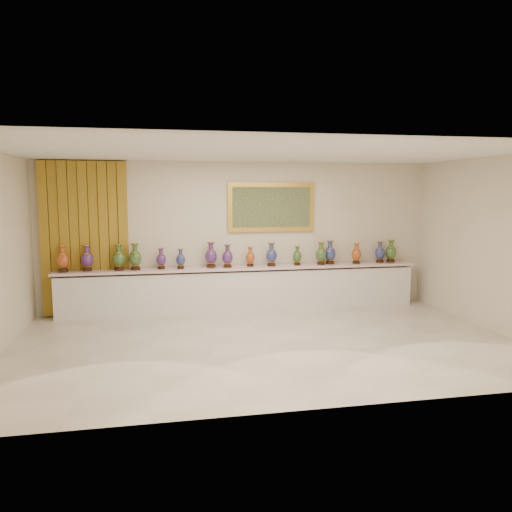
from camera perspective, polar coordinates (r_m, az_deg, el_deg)
The scene contains 20 objects.
ground at distance 8.09m, azimuth 1.15°, elevation -9.90°, with size 8.00×8.00×0.00m, color beige.
room at distance 10.05m, azimuth -15.65°, elevation 2.49°, with size 8.00×8.00×8.00m.
counter at distance 10.14m, azimuth -1.59°, elevation -3.80°, with size 7.28×0.48×0.90m.
vase_0 at distance 10.02m, azimuth -21.21°, elevation -0.42°, with size 0.27×0.27×0.51m.
vase_1 at distance 10.00m, azimuth -18.74°, elevation -0.36°, with size 0.25×0.25×0.50m.
vase_2 at distance 9.90m, azimuth -15.39°, elevation -0.27°, with size 0.28×0.28×0.51m.
vase_3 at distance 9.88m, azimuth -13.63°, elevation -0.22°, with size 0.27×0.27×0.52m.
vase_4 at distance 9.91m, azimuth -10.79°, elevation -0.38°, with size 0.21×0.21×0.42m.
vase_5 at distance 9.87m, azimuth -8.61°, elevation -0.42°, with size 0.24×0.24×0.39m.
vase_6 at distance 9.96m, azimuth -5.17°, elevation 0.01°, with size 0.29×0.29×0.51m.
vase_7 at distance 9.93m, azimuth -3.27°, elevation -0.12°, with size 0.25×0.25×0.46m.
vase_8 at distance 10.07m, azimuth -0.66°, elevation -0.18°, with size 0.23×0.23×0.39m.
vase_9 at distance 10.12m, azimuth 1.78°, elevation 0.07°, with size 0.27×0.27×0.48m.
vase_10 at distance 10.28m, azimuth 4.73°, elevation -0.05°, with size 0.23×0.23×0.40m.
vase_11 at distance 10.39m, azimuth 7.45°, elevation 0.18°, with size 0.22×0.22×0.47m.
vase_12 at distance 10.50m, azimuth 8.46°, elevation 0.30°, with size 0.27×0.27×0.50m.
vase_13 at distance 10.67m, azimuth 11.40°, elevation 0.20°, with size 0.22×0.22×0.44m.
vase_14 at distance 10.95m, azimuth 13.98°, elevation 0.36°, with size 0.22×0.22×0.46m.
vase_15 at distance 11.01m, azimuth 15.17°, elevation 0.44°, with size 0.29×0.29×0.49m.
label_card at distance 9.83m, azimuth -6.00°, elevation -1.44°, with size 0.10×0.06×0.00m, color white.
Camera 1 is at (-1.65, -7.54, 2.40)m, focal length 35.00 mm.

